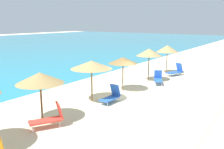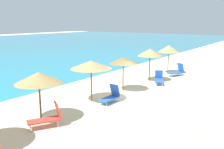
% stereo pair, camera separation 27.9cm
% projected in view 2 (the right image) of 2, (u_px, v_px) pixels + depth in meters
% --- Properties ---
extents(ground_plane, '(160.00, 160.00, 0.00)m').
position_uv_depth(ground_plane, '(137.00, 99.00, 16.04)').
color(ground_plane, beige).
extents(beach_umbrella_1, '(2.32, 2.32, 2.47)m').
position_uv_depth(beach_umbrella_1, '(39.00, 78.00, 12.20)').
color(beach_umbrella_1, brown).
rests_on(beach_umbrella_1, ground_plane).
extents(beach_umbrella_2, '(2.53, 2.53, 2.55)m').
position_uv_depth(beach_umbrella_2, '(91.00, 65.00, 15.22)').
color(beach_umbrella_2, brown).
rests_on(beach_umbrella_2, ground_plane).
extents(beach_umbrella_3, '(2.07, 2.07, 2.42)m').
position_uv_depth(beach_umbrella_3, '(123.00, 60.00, 17.59)').
color(beach_umbrella_3, brown).
rests_on(beach_umbrella_3, ground_plane).
extents(beach_umbrella_4, '(2.07, 2.07, 2.70)m').
position_uv_depth(beach_umbrella_4, '(150.00, 52.00, 20.43)').
color(beach_umbrella_4, brown).
rests_on(beach_umbrella_4, ground_plane).
extents(beach_umbrella_5, '(2.05, 2.05, 2.67)m').
position_uv_depth(beach_umbrella_5, '(169.00, 49.00, 23.54)').
color(beach_umbrella_5, brown).
rests_on(beach_umbrella_5, ground_plane).
extents(lounge_chair_0, '(1.71, 1.25, 1.14)m').
position_uv_depth(lounge_chair_0, '(177.00, 71.00, 22.89)').
color(lounge_chair_0, blue).
rests_on(lounge_chair_0, ground_plane).
extents(lounge_chair_1, '(1.64, 1.28, 1.17)m').
position_uv_depth(lounge_chair_1, '(48.00, 117.00, 11.80)').
color(lounge_chair_1, red).
rests_on(lounge_chair_1, ground_plane).
extents(lounge_chair_3, '(1.47, 1.15, 1.05)m').
position_uv_depth(lounge_chair_3, '(159.00, 79.00, 19.82)').
color(lounge_chair_3, blue).
rests_on(lounge_chair_3, ground_plane).
extents(lounge_chair_4, '(1.47, 0.63, 1.08)m').
position_uv_depth(lounge_chair_4, '(111.00, 96.00, 15.38)').
color(lounge_chair_4, blue).
rests_on(lounge_chair_4, ground_plane).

